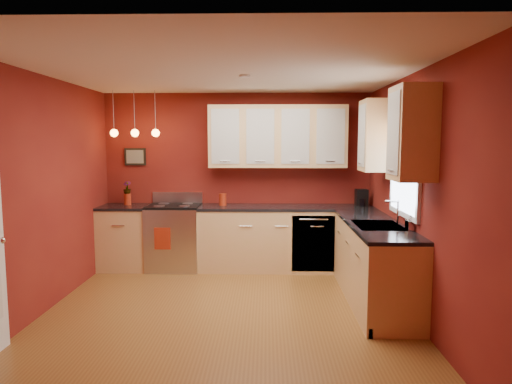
{
  "coord_description": "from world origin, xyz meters",
  "views": [
    {
      "loc": [
        0.44,
        -4.79,
        1.87
      ],
      "look_at": [
        0.31,
        1.0,
        1.23
      ],
      "focal_mm": 32.0,
      "sensor_mm": 36.0,
      "label": 1
    }
  ],
  "objects_px": {
    "sink": "(378,227)",
    "coffee_maker": "(362,198)",
    "red_canister": "(223,199)",
    "gas_range": "(174,237)",
    "soap_pump": "(410,223)"
  },
  "relations": [
    {
      "from": "sink",
      "to": "red_canister",
      "type": "relative_size",
      "value": 3.97
    },
    {
      "from": "coffee_maker",
      "to": "soap_pump",
      "type": "distance_m",
      "value": 1.88
    },
    {
      "from": "sink",
      "to": "coffee_maker",
      "type": "bearing_deg",
      "value": 85.33
    },
    {
      "from": "sink",
      "to": "coffee_maker",
      "type": "height_order",
      "value": "sink"
    },
    {
      "from": "gas_range",
      "to": "sink",
      "type": "bearing_deg",
      "value": -29.78
    },
    {
      "from": "sink",
      "to": "coffee_maker",
      "type": "distance_m",
      "value": 1.55
    },
    {
      "from": "sink",
      "to": "red_canister",
      "type": "distance_m",
      "value": 2.46
    },
    {
      "from": "gas_range",
      "to": "coffee_maker",
      "type": "relative_size",
      "value": 4.51
    },
    {
      "from": "sink",
      "to": "coffee_maker",
      "type": "xyz_separation_m",
      "value": [
        0.13,
        1.54,
        0.14
      ]
    },
    {
      "from": "soap_pump",
      "to": "coffee_maker",
      "type": "bearing_deg",
      "value": 93.73
    },
    {
      "from": "sink",
      "to": "soap_pump",
      "type": "height_order",
      "value": "sink"
    },
    {
      "from": "gas_range",
      "to": "soap_pump",
      "type": "height_order",
      "value": "same"
    },
    {
      "from": "red_canister",
      "to": "gas_range",
      "type": "bearing_deg",
      "value": -175.75
    },
    {
      "from": "red_canister",
      "to": "sink",
      "type": "bearing_deg",
      "value": -39.18
    },
    {
      "from": "gas_range",
      "to": "soap_pump",
      "type": "xyz_separation_m",
      "value": [
        2.87,
        -1.84,
        0.54
      ]
    }
  ]
}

